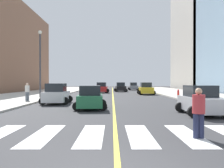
{
  "coord_description": "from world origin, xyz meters",
  "views": [
    {
      "loc": [
        -0.13,
        -5.21,
        2.0
      ],
      "look_at": [
        0.03,
        33.65,
        1.65
      ],
      "focal_mm": 39.36,
      "sensor_mm": 36.0,
      "label": 1
    }
  ],
  "objects_px": {
    "car_yellow_third": "(145,89)",
    "street_lamp": "(39,58)",
    "car_silver_fourth": "(200,101)",
    "car_white_fifth": "(55,94)",
    "car_gray_seventh": "(132,87)",
    "pedestrian_walking_west": "(26,91)",
    "car_red_nearest": "(101,88)",
    "fire_hydrant": "(177,93)",
    "car_green_second": "(89,98)",
    "car_black_sixth": "(119,87)",
    "pedestrian_crossing": "(197,111)"
  },
  "relations": [
    {
      "from": "pedestrian_crossing",
      "to": "street_lamp",
      "type": "height_order",
      "value": "street_lamp"
    },
    {
      "from": "car_gray_seventh",
      "to": "pedestrian_walking_west",
      "type": "height_order",
      "value": "pedestrian_walking_west"
    },
    {
      "from": "car_yellow_third",
      "to": "pedestrian_crossing",
      "type": "xyz_separation_m",
      "value": [
        -2.26,
        -29.74,
        0.1
      ]
    },
    {
      "from": "car_green_second",
      "to": "car_yellow_third",
      "type": "relative_size",
      "value": 0.92
    },
    {
      "from": "fire_hydrant",
      "to": "street_lamp",
      "type": "height_order",
      "value": "street_lamp"
    },
    {
      "from": "car_red_nearest",
      "to": "car_black_sixth",
      "type": "xyz_separation_m",
      "value": [
        3.6,
        5.16,
        -0.01
      ]
    },
    {
      "from": "car_green_second",
      "to": "pedestrian_walking_west",
      "type": "height_order",
      "value": "pedestrian_walking_west"
    },
    {
      "from": "car_yellow_third",
      "to": "pedestrian_walking_west",
      "type": "relative_size",
      "value": 2.46
    },
    {
      "from": "car_yellow_third",
      "to": "street_lamp",
      "type": "xyz_separation_m",
      "value": [
        -13.86,
        -9.3,
        3.91
      ]
    },
    {
      "from": "car_gray_seventh",
      "to": "car_silver_fourth",
      "type": "bearing_deg",
      "value": 90.59
    },
    {
      "from": "car_red_nearest",
      "to": "pedestrian_crossing",
      "type": "xyz_separation_m",
      "value": [
        4.93,
        -35.92,
        0.1
      ]
    },
    {
      "from": "car_white_fifth",
      "to": "pedestrian_walking_west",
      "type": "xyz_separation_m",
      "value": [
        -3.23,
        1.6,
        0.24
      ]
    },
    {
      "from": "car_yellow_third",
      "to": "street_lamp",
      "type": "height_order",
      "value": "street_lamp"
    },
    {
      "from": "car_green_second",
      "to": "car_silver_fourth",
      "type": "bearing_deg",
      "value": -26.13
    },
    {
      "from": "car_gray_seventh",
      "to": "street_lamp",
      "type": "height_order",
      "value": "street_lamp"
    },
    {
      "from": "car_green_second",
      "to": "pedestrian_walking_west",
      "type": "bearing_deg",
      "value": 135.69
    },
    {
      "from": "fire_hydrant",
      "to": "street_lamp",
      "type": "xyz_separation_m",
      "value": [
        -16.89,
        -1.78,
        4.22
      ]
    },
    {
      "from": "car_black_sixth",
      "to": "pedestrian_walking_west",
      "type": "distance_m",
      "value": 27.68
    },
    {
      "from": "car_yellow_third",
      "to": "pedestrian_walking_west",
      "type": "height_order",
      "value": "car_yellow_third"
    },
    {
      "from": "pedestrian_walking_west",
      "to": "car_silver_fourth",
      "type": "bearing_deg",
      "value": -72.0
    },
    {
      "from": "pedestrian_crossing",
      "to": "fire_hydrant",
      "type": "height_order",
      "value": "pedestrian_crossing"
    },
    {
      "from": "car_silver_fourth",
      "to": "car_yellow_third",
      "type": "bearing_deg",
      "value": -90.72
    },
    {
      "from": "car_yellow_third",
      "to": "fire_hydrant",
      "type": "xyz_separation_m",
      "value": [
        3.03,
        -7.51,
        -0.31
      ]
    },
    {
      "from": "car_gray_seventh",
      "to": "car_green_second",
      "type": "bearing_deg",
      "value": 80.97
    },
    {
      "from": "car_green_second",
      "to": "car_black_sixth",
      "type": "xyz_separation_m",
      "value": [
        3.32,
        31.74,
        0.07
      ]
    },
    {
      "from": "car_white_fifth",
      "to": "car_silver_fourth",
      "type": "bearing_deg",
      "value": -37.03
    },
    {
      "from": "car_green_second",
      "to": "pedestrian_walking_west",
      "type": "xyz_separation_m",
      "value": [
        -6.7,
        5.93,
        0.3
      ]
    },
    {
      "from": "car_gray_seventh",
      "to": "street_lamp",
      "type": "relative_size",
      "value": 0.52
    },
    {
      "from": "car_yellow_third",
      "to": "car_white_fifth",
      "type": "relative_size",
      "value": 1.01
    },
    {
      "from": "car_green_second",
      "to": "street_lamp",
      "type": "distance_m",
      "value": 13.69
    },
    {
      "from": "car_red_nearest",
      "to": "fire_hydrant",
      "type": "xyz_separation_m",
      "value": [
        10.22,
        -13.69,
        -0.31
      ]
    },
    {
      "from": "car_black_sixth",
      "to": "pedestrian_crossing",
      "type": "relative_size",
      "value": 2.41
    },
    {
      "from": "street_lamp",
      "to": "pedestrian_crossing",
      "type": "bearing_deg",
      "value": -60.44
    },
    {
      "from": "car_yellow_third",
      "to": "car_black_sixth",
      "type": "bearing_deg",
      "value": -71.44
    },
    {
      "from": "car_silver_fourth",
      "to": "car_white_fifth",
      "type": "relative_size",
      "value": 0.95
    },
    {
      "from": "car_red_nearest",
      "to": "car_green_second",
      "type": "bearing_deg",
      "value": -87.73
    },
    {
      "from": "car_gray_seventh",
      "to": "car_white_fifth",
      "type": "bearing_deg",
      "value": 74.8
    },
    {
      "from": "car_red_nearest",
      "to": "pedestrian_walking_west",
      "type": "height_order",
      "value": "car_red_nearest"
    },
    {
      "from": "car_white_fifth",
      "to": "pedestrian_walking_west",
      "type": "distance_m",
      "value": 3.61
    },
    {
      "from": "car_black_sixth",
      "to": "pedestrian_crossing",
      "type": "distance_m",
      "value": 41.1
    },
    {
      "from": "car_red_nearest",
      "to": "car_yellow_third",
      "type": "distance_m",
      "value": 9.48
    },
    {
      "from": "pedestrian_walking_west",
      "to": "car_red_nearest",
      "type": "bearing_deg",
      "value": 33.91
    },
    {
      "from": "car_green_second",
      "to": "fire_hydrant",
      "type": "xyz_separation_m",
      "value": [
        9.94,
        12.88,
        -0.23
      ]
    },
    {
      "from": "pedestrian_crossing",
      "to": "car_red_nearest",
      "type": "bearing_deg",
      "value": 96.12
    },
    {
      "from": "car_yellow_third",
      "to": "car_silver_fourth",
      "type": "xyz_separation_m",
      "value": [
        0.11,
        -23.43,
        -0.05
      ]
    },
    {
      "from": "car_gray_seventh",
      "to": "fire_hydrant",
      "type": "distance_m",
      "value": 28.64
    },
    {
      "from": "car_red_nearest",
      "to": "car_silver_fourth",
      "type": "xyz_separation_m",
      "value": [
        7.3,
        -29.61,
        -0.05
      ]
    },
    {
      "from": "pedestrian_walking_west",
      "to": "car_gray_seventh",
      "type": "bearing_deg",
      "value": 30.36
    },
    {
      "from": "car_yellow_third",
      "to": "car_black_sixth",
      "type": "height_order",
      "value": "car_yellow_third"
    },
    {
      "from": "car_green_second",
      "to": "pedestrian_crossing",
      "type": "height_order",
      "value": "pedestrian_crossing"
    }
  ]
}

